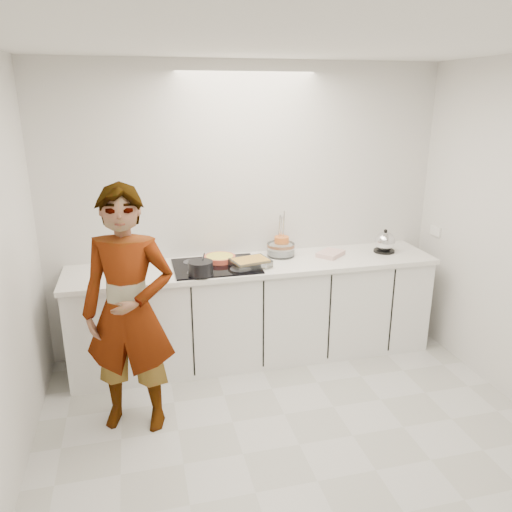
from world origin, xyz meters
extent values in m
cube|color=beige|center=(0.00, 0.00, 0.00)|extent=(3.60, 3.20, 0.00)
cube|color=white|center=(0.00, 0.00, 2.60)|extent=(3.60, 3.20, 0.00)
cube|color=silver|center=(0.00, 1.60, 1.30)|extent=(3.60, 0.00, 2.60)
cube|color=silver|center=(0.00, -1.60, 1.30)|extent=(3.60, 0.00, 2.60)
cube|color=white|center=(1.79, 1.33, 1.07)|extent=(0.02, 0.15, 0.09)
cube|color=white|center=(0.00, 1.28, 0.43)|extent=(3.20, 0.58, 0.87)
cube|color=white|center=(0.00, 1.28, 0.89)|extent=(3.24, 0.64, 0.04)
cube|color=black|center=(-0.35, 1.26, 0.92)|extent=(0.72, 0.54, 0.01)
cylinder|color=#C84C37|center=(-0.30, 1.38, 0.95)|extent=(0.35, 0.35, 0.04)
cylinder|color=#FBE947|center=(-0.30, 1.38, 0.96)|extent=(0.31, 0.31, 0.01)
cylinder|color=black|center=(-0.51, 1.06, 0.98)|extent=(0.22, 0.22, 0.11)
cylinder|color=silver|center=(-0.49, 1.08, 1.03)|extent=(0.04, 0.08, 0.17)
cube|color=silver|center=(-0.07, 1.17, 0.95)|extent=(0.36, 0.30, 0.06)
cube|color=#E8AF4A|center=(-0.07, 1.17, 0.97)|extent=(0.32, 0.26, 0.02)
cylinder|color=silver|center=(0.28, 1.42, 0.97)|extent=(0.31, 0.31, 0.12)
cylinder|color=white|center=(0.28, 1.42, 0.95)|extent=(0.26, 0.26, 0.05)
cube|color=white|center=(0.72, 1.31, 0.93)|extent=(0.30, 0.30, 0.04)
cylinder|color=black|center=(1.25, 1.30, 0.92)|extent=(0.26, 0.26, 0.02)
sphere|color=silver|center=(1.25, 1.30, 1.01)|extent=(0.25, 0.25, 0.19)
sphere|color=black|center=(1.25, 1.30, 1.11)|extent=(0.04, 0.04, 0.03)
cylinder|color=orange|center=(0.30, 1.47, 0.99)|extent=(0.15, 0.15, 0.17)
imported|color=white|center=(-1.08, 0.54, 0.89)|extent=(0.74, 0.59, 1.77)
camera|label=1|loc=(-0.98, -2.73, 2.31)|focal=35.00mm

